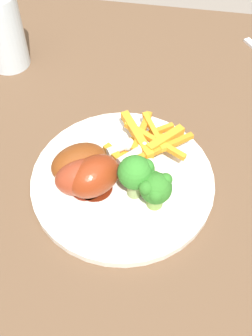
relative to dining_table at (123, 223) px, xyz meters
name	(u,v)px	position (x,y,z in m)	size (l,w,h in m)	color
ground_plane	(124,334)	(0.00, 0.00, -0.61)	(6.00, 6.00, 0.00)	gray
dining_table	(123,223)	(0.00, 0.00, 0.00)	(0.94, 0.89, 0.72)	brown
dinner_plate	(126,179)	(0.00, 0.00, 0.11)	(0.25, 0.25, 0.01)	white
broccoli_floret_front	(155,188)	(-0.05, 0.03, 0.15)	(0.04, 0.04, 0.06)	#7B9E48
broccoli_floret_middle	(137,172)	(-0.02, 0.02, 0.16)	(0.05, 0.05, 0.07)	#8A9F5F
carrot_fries_pile	(143,144)	(-0.02, -0.05, 0.14)	(0.12, 0.12, 0.03)	orange
chicken_drumstick_near	(97,175)	(0.03, 0.02, 0.14)	(0.11, 0.11, 0.05)	#5A1A0B
chicken_drumstick_far	(89,176)	(0.04, 0.02, 0.14)	(0.14, 0.08, 0.05)	#611E11
chicken_drumstick_extra	(82,162)	(0.06, 0.00, 0.14)	(0.12, 0.10, 0.04)	#52200B
water_glass	(3,31)	(0.24, -0.22, 0.17)	(0.07, 0.07, 0.13)	silver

